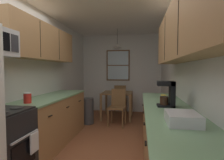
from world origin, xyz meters
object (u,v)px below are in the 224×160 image
Objects in this scene: trash_bin at (88,111)px; coffee_maker at (168,93)px; mug_by_coffeemaker at (164,97)px; storage_canister at (27,98)px; dining_table at (117,96)px; dish_rack at (182,118)px; dining_chair_near at (118,105)px; dining_chair_far at (120,97)px.

coffee_maker is at bearing -49.07° from trash_bin.
coffee_maker is at bearing -90.56° from mug_by_coffeemaker.
storage_canister reaches higher than trash_bin.
trash_bin is 2.15m from storage_canister.
storage_canister is 2.00m from coffee_maker.
dining_table is at bearing 111.34° from coffee_maker.
dish_rack is (0.01, -0.76, -0.13)m from coffee_maker.
dining_chair_near is 1.25m from dining_chair_far.
dining_table is 0.98m from trash_bin.
coffee_maker is at bearing -64.88° from dining_chair_near.
mug_by_coffeemaker is at bearing 90.27° from dish_rack.
dish_rack is at bearing -19.06° from storage_canister.
dining_chair_far is (0.01, 0.63, -0.13)m from dining_table.
dining_chair_far reaches higher than dining_table.
dish_rack is (0.94, -2.74, 0.45)m from dining_chair_near.
storage_canister reaches higher than mug_by_coffeemaker.
coffee_maker reaches higher than dining_chair_far.
dish_rack is at bearing -73.01° from dining_table.
dining_table is at bearing 43.35° from trash_bin.
mug_by_coffeemaker is at bearing 89.44° from coffee_maker.
dining_chair_far is (-0.08, 1.25, 0.00)m from dining_chair_near.
trash_bin is (-0.68, -0.64, -0.30)m from dining_table.
dining_chair_far is at bearing 107.29° from coffee_maker.
mug_by_coffeemaker is at bearing -40.51° from trash_bin.
dining_table is 3.54m from dish_rack.
dining_chair_near is 1.36× the size of trash_bin.
trash_bin is (-0.70, -1.27, -0.17)m from dining_chair_far.
dish_rack is at bearing -89.19° from coffee_maker.
dish_rack is at bearing -89.73° from mug_by_coffeemaker.
mug_by_coffeemaker is at bearing -57.69° from dining_chair_near.
trash_bin is at bearing -136.65° from dining_table.
mug_by_coffeemaker is (0.93, -1.48, 0.45)m from dining_chair_near.
dining_table is 2.49× the size of dish_rack.
coffee_maker reaches higher than mug_by_coffeemaker.
trash_bin is 3.28m from dish_rack.
coffee_maker is at bearing -68.66° from dining_table.
trash_bin is at bearing -178.61° from dining_chair_near.
dining_table is 2.83m from coffee_maker.
mug_by_coffeemaker is (1.01, -2.73, 0.45)m from dining_chair_far.
mug_by_coffeemaker is (1.02, -2.10, 0.32)m from dining_table.
dining_chair_near is at bearing -81.85° from dining_table.
dining_table is 0.64m from dining_chair_near.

